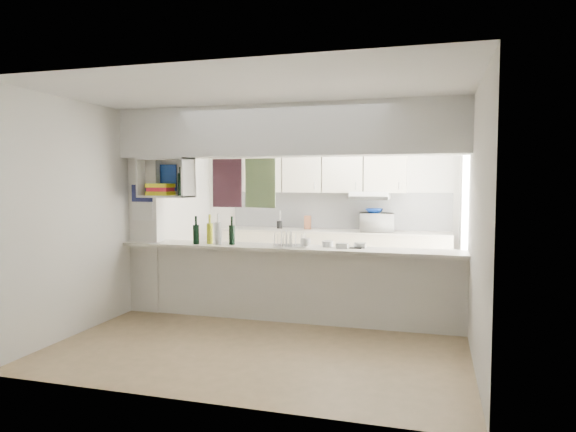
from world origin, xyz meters
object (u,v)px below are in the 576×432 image
(bowl, at_px, (374,211))
(wine_bottles, at_px, (214,233))
(dish_rack, at_px, (289,240))
(microwave, at_px, (377,222))

(bowl, distance_m, wine_bottles, 2.76)
(dish_rack, height_order, wine_bottles, wine_bottles)
(bowl, distance_m, dish_rack, 2.23)
(microwave, relative_size, bowl, 1.89)
(bowl, height_order, dish_rack, bowl)
(bowl, bearing_deg, dish_rack, -110.58)
(dish_rack, xyz_separation_m, wine_bottles, (-0.96, -0.06, 0.06))
(wine_bottles, bearing_deg, dish_rack, 3.76)
(microwave, bearing_deg, dish_rack, 63.31)
(microwave, bearing_deg, bowl, -3.92)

